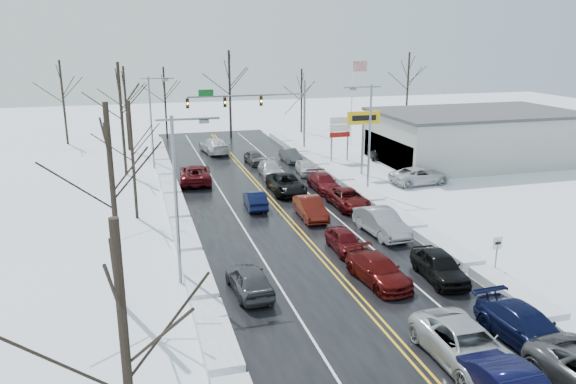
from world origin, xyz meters
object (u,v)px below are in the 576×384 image
object	(u,v)px
flagpole	(353,95)
oncoming_car_0	(255,208)
dealership_building	(475,136)
traffic_signal_mast	(261,104)
tires_plus_sign	(363,122)

from	to	relation	value
flagpole	oncoming_car_0	distance (m)	28.27
dealership_building	oncoming_car_0	world-z (taller)	dealership_building
traffic_signal_mast	flagpole	xyz separation A→B (m)	(11.72, 2.01, 0.45)
oncoming_car_0	dealership_building	bearing A→B (deg)	-155.40
traffic_signal_mast	oncoming_car_0	xyz separation A→B (m)	(-5.14, -19.90, -5.48)
tires_plus_sign	oncoming_car_0	world-z (taller)	tires_plus_sign
tires_plus_sign	flagpole	bearing A→B (deg)	71.56
flagpole	dealership_building	world-z (taller)	flagpole
flagpole	dealership_building	xyz separation A→B (m)	(8.80, -12.00, -3.27)
oncoming_car_0	flagpole	bearing A→B (deg)	-124.08
dealership_building	oncoming_car_0	bearing A→B (deg)	-158.90
tires_plus_sign	dealership_building	distance (m)	13.82
tires_plus_sign	flagpole	size ratio (longest dim) A/B	0.60
tires_plus_sign	oncoming_car_0	distance (m)	15.36
dealership_building	oncoming_car_0	xyz separation A→B (m)	(-25.66, -9.90, -2.66)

